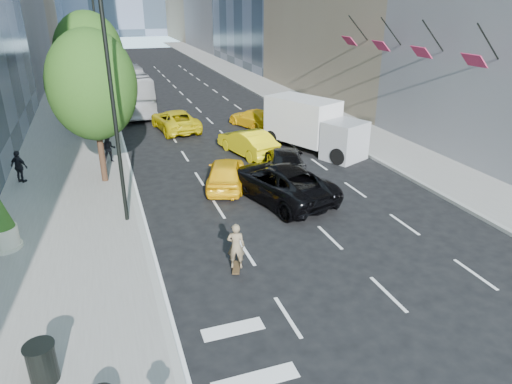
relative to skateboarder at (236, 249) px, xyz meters
name	(u,v)px	position (x,y,z in m)	size (l,w,h in m)	color
ground	(307,241)	(3.20, 1.04, -0.84)	(160.00, 160.00, 0.00)	black
sidewalk_left	(75,103)	(-5.80, 31.04, -0.77)	(6.00, 120.00, 0.15)	slate
sidewalk_right	(272,90)	(13.20, 31.04, -0.77)	(4.00, 120.00, 0.15)	slate
lamp_near	(115,84)	(-3.12, 5.04, 4.97)	(2.13, 0.22, 10.00)	black
lamp_far	(101,43)	(-3.12, 23.04, 4.97)	(2.13, 0.22, 10.00)	black
tree_near	(92,86)	(-4.00, 10.04, 4.13)	(4.20, 4.20, 7.46)	black
tree_mid	(89,55)	(-4.00, 20.04, 4.48)	(4.50, 4.50, 7.99)	black
tree_far	(89,48)	(-4.00, 33.04, 3.78)	(3.90, 3.90, 6.92)	black
traffic_signal	(97,45)	(-3.20, 41.04, 3.39)	(2.48, 0.53, 5.20)	black
facade_flags	(402,45)	(13.84, 11.04, 5.34)	(1.85, 13.30, 2.05)	black
skateboarder	(236,249)	(0.00, 0.00, 0.00)	(0.61, 0.40, 1.68)	brown
black_sedan_lincoln	(279,182)	(3.70, 5.30, 0.02)	(2.85, 6.18, 1.72)	black
black_sedan_mercedes	(285,161)	(5.21, 8.25, -0.11)	(2.05, 5.05, 1.47)	black
taxi_a	(226,173)	(1.75, 7.54, -0.09)	(1.78, 4.42, 1.51)	#F7B60D
taxi_b	(248,142)	(4.40, 12.15, -0.07)	(1.64, 4.70, 1.55)	#DAC40B
taxi_c	(175,120)	(1.20, 19.04, -0.09)	(2.50, 5.41, 1.50)	#D0BA0A
taxi_d	(254,118)	(6.84, 18.12, -0.18)	(1.86, 4.57, 1.32)	yellow
city_bus	(124,87)	(-1.60, 27.73, 0.99)	(3.08, 13.16, 3.67)	#B2B3B8
box_truck	(313,125)	(8.48, 11.67, 0.75)	(4.80, 6.90, 3.12)	silver
pedestrian_a	(109,149)	(-3.60, 12.97, 0.09)	(0.76, 0.59, 1.56)	black
pedestrian_b	(19,167)	(-8.00, 11.19, 0.14)	(0.98, 0.41, 1.67)	black
trash_can	(42,364)	(-5.90, -3.40, -0.18)	(0.68, 0.68, 1.02)	black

